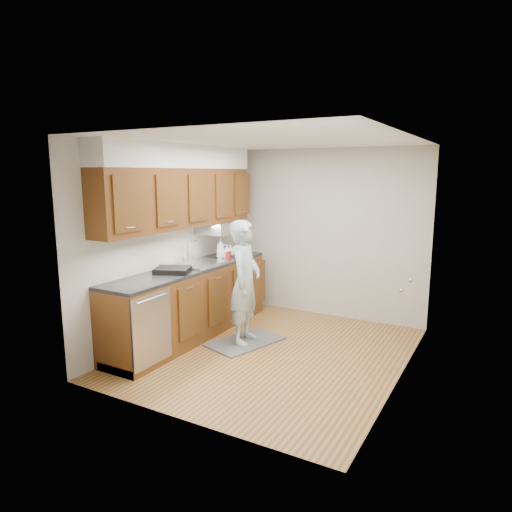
{
  "coord_description": "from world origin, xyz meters",
  "views": [
    {
      "loc": [
        2.38,
        -4.66,
        2.15
      ],
      "look_at": [
        -0.37,
        0.25,
        1.12
      ],
      "focal_mm": 32.0,
      "sensor_mm": 36.0,
      "label": 1
    }
  ],
  "objects_px": {
    "soap_bottle_b": "(227,251)",
    "soda_can": "(229,256)",
    "soap_bottle_c": "(230,250)",
    "dish_rack": "(173,270)",
    "soap_bottle_a": "(221,248)",
    "steel_can": "(227,255)",
    "person": "(245,274)"
  },
  "relations": [
    {
      "from": "person",
      "to": "dish_rack",
      "type": "xyz_separation_m",
      "value": [
        -0.72,
        -0.52,
        0.07
      ]
    },
    {
      "from": "soap_bottle_a",
      "to": "soap_bottle_b",
      "type": "bearing_deg",
      "value": 29.59
    },
    {
      "from": "soap_bottle_b",
      "to": "soda_can",
      "type": "bearing_deg",
      "value": -50.17
    },
    {
      "from": "soda_can",
      "to": "person",
      "type": "bearing_deg",
      "value": -40.6
    },
    {
      "from": "dish_rack",
      "to": "soap_bottle_c",
      "type": "bearing_deg",
      "value": 64.79
    },
    {
      "from": "soap_bottle_a",
      "to": "steel_can",
      "type": "xyz_separation_m",
      "value": [
        0.11,
        0.0,
        -0.1
      ]
    },
    {
      "from": "soap_bottle_c",
      "to": "steel_can",
      "type": "relative_size",
      "value": 1.75
    },
    {
      "from": "person",
      "to": "dish_rack",
      "type": "distance_m",
      "value": 0.89
    },
    {
      "from": "soap_bottle_c",
      "to": "dish_rack",
      "type": "bearing_deg",
      "value": -91.07
    },
    {
      "from": "soda_can",
      "to": "dish_rack",
      "type": "bearing_deg",
      "value": -100.52
    },
    {
      "from": "soap_bottle_a",
      "to": "steel_can",
      "type": "bearing_deg",
      "value": 1.69
    },
    {
      "from": "soap_bottle_b",
      "to": "steel_can",
      "type": "relative_size",
      "value": 1.9
    },
    {
      "from": "soap_bottle_b",
      "to": "soda_can",
      "type": "height_order",
      "value": "soap_bottle_b"
    },
    {
      "from": "soda_can",
      "to": "dish_rack",
      "type": "height_order",
      "value": "soda_can"
    },
    {
      "from": "soap_bottle_a",
      "to": "soap_bottle_c",
      "type": "distance_m",
      "value": 0.21
    },
    {
      "from": "soap_bottle_c",
      "to": "dish_rack",
      "type": "relative_size",
      "value": 0.45
    },
    {
      "from": "soap_bottle_b",
      "to": "soap_bottle_c",
      "type": "height_order",
      "value": "soap_bottle_b"
    },
    {
      "from": "soap_bottle_a",
      "to": "soap_bottle_b",
      "type": "distance_m",
      "value": 0.1
    },
    {
      "from": "soap_bottle_a",
      "to": "soda_can",
      "type": "height_order",
      "value": "soap_bottle_a"
    },
    {
      "from": "soap_bottle_b",
      "to": "dish_rack",
      "type": "xyz_separation_m",
      "value": [
        -0.07,
        -1.12,
        -0.07
      ]
    },
    {
      "from": "soap_bottle_c",
      "to": "dish_rack",
      "type": "height_order",
      "value": "soap_bottle_c"
    },
    {
      "from": "soda_can",
      "to": "dish_rack",
      "type": "relative_size",
      "value": 0.32
    },
    {
      "from": "soap_bottle_a",
      "to": "dish_rack",
      "type": "xyz_separation_m",
      "value": [
        0.01,
        -1.08,
        -0.12
      ]
    },
    {
      "from": "person",
      "to": "soda_can",
      "type": "height_order",
      "value": "person"
    },
    {
      "from": "soap_bottle_a",
      "to": "soap_bottle_c",
      "type": "bearing_deg",
      "value": 80.02
    },
    {
      "from": "soap_bottle_a",
      "to": "soap_bottle_c",
      "type": "xyz_separation_m",
      "value": [
        0.03,
        0.2,
        -0.06
      ]
    },
    {
      "from": "soap_bottle_b",
      "to": "soap_bottle_a",
      "type": "bearing_deg",
      "value": -150.41
    },
    {
      "from": "soap_bottle_b",
      "to": "soda_can",
      "type": "xyz_separation_m",
      "value": [
        0.12,
        -0.14,
        -0.04
      ]
    },
    {
      "from": "soap_bottle_a",
      "to": "soda_can",
      "type": "distance_m",
      "value": 0.23
    },
    {
      "from": "person",
      "to": "soap_bottle_c",
      "type": "relative_size",
      "value": 9.52
    },
    {
      "from": "person",
      "to": "soap_bottle_a",
      "type": "distance_m",
      "value": 0.94
    },
    {
      "from": "dish_rack",
      "to": "soap_bottle_b",
      "type": "bearing_deg",
      "value": 62.49
    }
  ]
}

